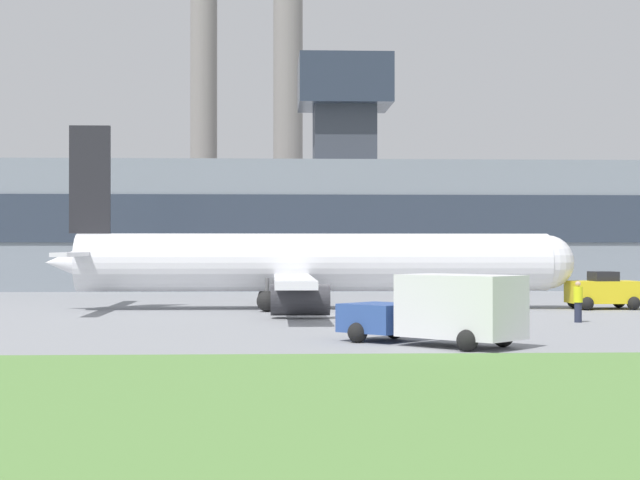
{
  "coord_description": "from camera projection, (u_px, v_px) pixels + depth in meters",
  "views": [
    {
      "loc": [
        -3.31,
        -50.14,
        3.3
      ],
      "look_at": [
        -0.81,
        5.83,
        3.63
      ],
      "focal_mm": 60.0,
      "sensor_mm": 36.0,
      "label": 1
    }
  ],
  "objects": [
    {
      "name": "ground_plane",
      "position": [
        343.0,
        316.0,
        50.22
      ],
      "size": [
        400.0,
        400.0,
        0.0
      ],
      "primitive_type": "plane",
      "color": "gray"
    },
    {
      "name": "terminal_building",
      "position": [
        316.0,
        223.0,
        83.97
      ],
      "size": [
        84.14,
        12.49,
        18.09
      ],
      "color": "gray",
      "rests_on": "ground_plane"
    },
    {
      "name": "smokestack_left",
      "position": [
        204.0,
        92.0,
        117.37
      ],
      "size": [
        3.38,
        3.38,
        40.29
      ],
      "color": "gray",
      "rests_on": "ground_plane"
    },
    {
      "name": "smokestack_right",
      "position": [
        288.0,
        114.0,
        114.05
      ],
      "size": [
        3.6,
        3.6,
        34.54
      ],
      "color": "gray",
      "rests_on": "ground_plane"
    },
    {
      "name": "airplane",
      "position": [
        306.0,
        264.0,
        55.99
      ],
      "size": [
        27.75,
        26.08,
        9.58
      ],
      "color": "white",
      "rests_on": "ground_plane"
    },
    {
      "name": "pushback_tug",
      "position": [
        603.0,
        292.0,
        56.16
      ],
      "size": [
        3.7,
        2.82,
        1.97
      ],
      "color": "yellow",
      "rests_on": "ground_plane"
    },
    {
      "name": "baggage_truck",
      "position": [
        441.0,
        310.0,
        35.39
      ],
      "size": [
        6.07,
        6.11,
        2.37
      ],
      "color": "#2D4C93",
      "rests_on": "ground_plane"
    },
    {
      "name": "ground_crew_person",
      "position": [
        578.0,
        301.0,
        46.27
      ],
      "size": [
        0.49,
        0.49,
        1.79
      ],
      "color": "#23283D",
      "rests_on": "ground_plane"
    },
    {
      "name": "traffic_cone_near_nose",
      "position": [
        452.0,
        314.0,
        48.22
      ],
      "size": [
        0.52,
        0.52,
        0.55
      ],
      "color": "black",
      "rests_on": "ground_plane"
    }
  ]
}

